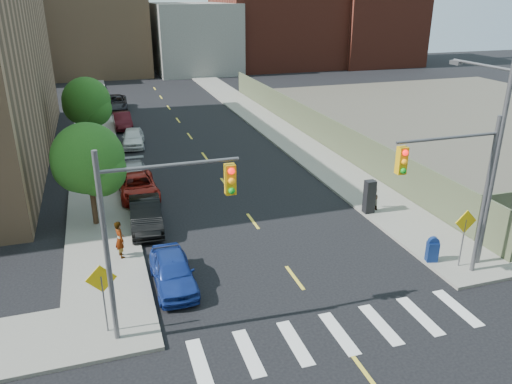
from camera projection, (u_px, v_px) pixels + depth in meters
sidewalk_nw at (93, 117)px, 48.82m from camera, size 3.50×73.00×0.15m
sidewalk_ne at (245, 107)px, 53.22m from camera, size 3.50×73.00×0.15m
fence_north at (312, 124)px, 41.38m from camera, size 0.12×44.00×2.50m
gravel_lot at (476, 118)px, 48.83m from camera, size 36.00×42.00×0.06m
bg_bldg_midwest at (96, 21)px, 73.52m from camera, size 14.00×16.00×15.00m
bg_bldg_center at (193, 38)px, 76.66m from camera, size 12.00×16.00×10.00m
bg_bldg_east at (275, 15)px, 81.29m from camera, size 18.00×18.00×16.00m
bg_bldg_fareast at (368, 8)px, 83.70m from camera, size 14.00×16.00×18.00m
signal_nw at (151, 219)px, 16.29m from camera, size 4.59×0.30×7.00m
signal_ne at (458, 180)px, 19.69m from camera, size 4.59×0.30×7.00m
streetlight_ne at (490, 151)px, 20.86m from camera, size 0.25×3.70×9.00m
warn_sign_nw at (102, 286)px, 17.15m from camera, size 1.06×0.06×2.83m
warn_sign_ne at (465, 228)px, 21.42m from camera, size 1.06×0.06×2.83m
warn_sign_midwest at (95, 166)px, 29.09m from camera, size 1.06×0.06×2.83m
tree_west_near at (88, 163)px, 24.98m from camera, size 3.66×3.64×5.52m
tree_west_far at (87, 104)px, 38.24m from camera, size 3.66×3.64×5.52m
parked_car_blue at (173, 271)px, 20.60m from camera, size 1.68×4.09×1.39m
parked_car_black at (146, 215)px, 25.76m from camera, size 1.81×4.56×1.48m
parked_car_red at (138, 186)px, 29.72m from camera, size 2.34×4.83×1.33m
parked_car_silver at (135, 175)px, 31.58m from camera, size 1.93×4.49×1.29m
parked_car_white at (133, 138)px, 39.58m from camera, size 2.09×4.30×1.42m
parked_car_maroon at (122, 121)px, 44.89m from camera, size 1.59×4.32×1.41m
parked_car_grey at (115, 103)px, 51.80m from camera, size 2.76×5.59×1.52m
mailbox at (432, 249)px, 22.28m from camera, size 0.57×0.49×1.19m
payphone at (369, 197)px, 27.13m from camera, size 0.56×0.46×1.85m
pedestrian_west at (120, 239)px, 22.54m from camera, size 0.57×0.73×1.76m
pedestrian_east at (372, 195)px, 27.40m from camera, size 1.03×0.91×1.79m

